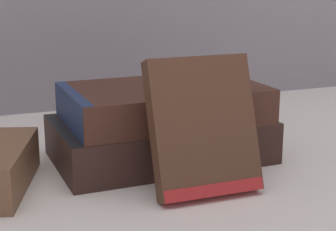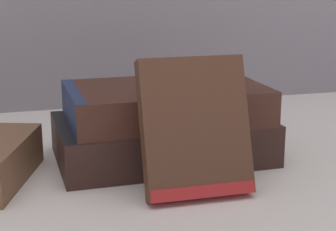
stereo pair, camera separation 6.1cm
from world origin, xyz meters
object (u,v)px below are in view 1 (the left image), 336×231
book_leaning_front (204,132)px  pocket_watch (203,80)px  book_flat_top (159,103)px  book_flat_bottom (156,139)px

book_leaning_front → pocket_watch: (0.05, 0.11, 0.03)m
book_flat_top → book_leaning_front: (0.01, -0.11, -0.00)m
book_flat_top → book_leaning_front: book_leaning_front is taller
pocket_watch → book_leaning_front: bearing=-113.8°
book_flat_bottom → book_leaning_front: size_ratio=1.82×
book_flat_bottom → book_leaning_front: (0.01, -0.11, 0.04)m
book_flat_bottom → pocket_watch: bearing=-1.5°
book_flat_top → pocket_watch: bearing=2.1°
book_leaning_front → book_flat_top: bearing=93.3°
book_flat_bottom → book_flat_top: (0.00, -0.00, 0.04)m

